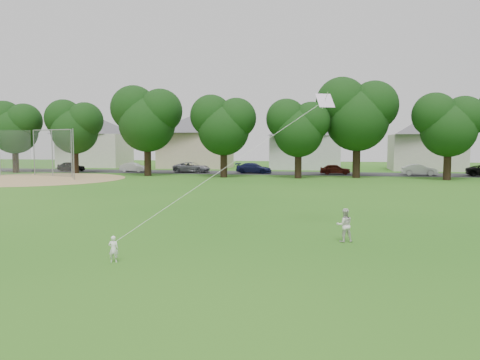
% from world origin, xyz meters
% --- Properties ---
extents(ground, '(160.00, 160.00, 0.00)m').
position_xyz_m(ground, '(0.00, 0.00, 0.00)').
color(ground, '#225D15').
rests_on(ground, ground).
extents(street, '(90.00, 7.00, 0.01)m').
position_xyz_m(street, '(0.00, 42.00, 0.01)').
color(street, '#2D2D30').
rests_on(street, ground).
extents(dirt_infield, '(18.00, 18.00, 0.02)m').
position_xyz_m(dirt_infield, '(-26.00, 28.00, 0.01)').
color(dirt_infield, '#9E7F51').
rests_on(dirt_infield, ground).
extents(toddler, '(0.34, 0.26, 0.82)m').
position_xyz_m(toddler, '(-3.08, -1.34, 0.41)').
color(toddler, white).
rests_on(toddler, ground).
extents(older_boy, '(0.70, 0.60, 1.24)m').
position_xyz_m(older_boy, '(3.88, 3.01, 0.62)').
color(older_boy, silver).
rests_on(older_boy, ground).
extents(kite, '(3.59, 3.91, 10.46)m').
position_xyz_m(kite, '(0.00, 2.15, 2.99)').
color(kite, silver).
rests_on(kite, ground).
extents(baseball_backstop, '(10.98, 4.89, 5.06)m').
position_xyz_m(baseball_backstop, '(-26.59, 31.41, 2.53)').
color(baseball_backstop, gray).
rests_on(baseball_backstop, ground).
extents(tree_row, '(79.57, 9.07, 10.75)m').
position_xyz_m(tree_row, '(2.34, 35.85, 6.26)').
color(tree_row, black).
rests_on(tree_row, ground).
extents(parked_cars, '(54.15, 2.61, 1.27)m').
position_xyz_m(parked_cars, '(-3.14, 41.00, 0.63)').
color(parked_cars, black).
rests_on(parked_cars, ground).
extents(house_row, '(77.06, 14.27, 9.27)m').
position_xyz_m(house_row, '(-1.28, 52.00, 4.70)').
color(house_row, silver).
rests_on(house_row, ground).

